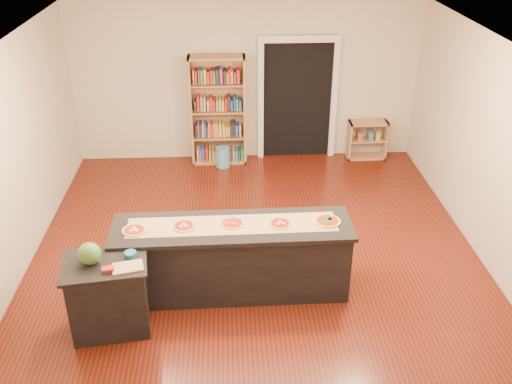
{
  "coord_description": "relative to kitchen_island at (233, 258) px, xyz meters",
  "views": [
    {
      "loc": [
        -0.33,
        -6.12,
        4.41
      ],
      "look_at": [
        0.0,
        0.2,
        1.0
      ],
      "focal_mm": 40.0,
      "sensor_mm": 36.0,
      "label": 1
    }
  ],
  "objects": [
    {
      "name": "watermelon",
      "position": [
        -1.51,
        -0.6,
        0.54
      ],
      "size": [
        0.24,
        0.24,
        0.24
      ],
      "primitive_type": "sphere",
      "color": "#144214",
      "rests_on": "side_counter"
    },
    {
      "name": "side_counter",
      "position": [
        -1.37,
        -0.6,
        -0.02
      ],
      "size": [
        0.89,
        0.65,
        0.88
      ],
      "rotation": [
        0.0,
        0.0,
        0.14
      ],
      "color": "black",
      "rests_on": "ground"
    },
    {
      "name": "package_teal",
      "position": [
        -1.11,
        -0.49,
        0.44
      ],
      "size": [
        0.13,
        0.13,
        0.05
      ],
      "primitive_type": "cylinder",
      "color": "#195966",
      "rests_on": "side_counter"
    },
    {
      "name": "cutting_board",
      "position": [
        -1.1,
        -0.71,
        0.43
      ],
      "size": [
        0.36,
        0.28,
        0.02
      ],
      "primitive_type": "cube",
      "rotation": [
        0.0,
        0.0,
        0.23
      ],
      "color": "tan",
      "rests_on": "side_counter"
    },
    {
      "name": "bookshelf",
      "position": [
        -0.19,
        3.75,
        0.49
      ],
      "size": [
        0.96,
        0.34,
        1.92
      ],
      "primitive_type": "cube",
      "color": "tan",
      "rests_on": "ground"
    },
    {
      "name": "package_red",
      "position": [
        -1.3,
        -0.76,
        0.44
      ],
      "size": [
        0.14,
        0.11,
        0.04
      ],
      "primitive_type": "cube",
      "rotation": [
        0.0,
        0.0,
        0.2
      ],
      "color": "maroon",
      "rests_on": "side_counter"
    },
    {
      "name": "waste_bin",
      "position": [
        -0.13,
        3.53,
        -0.29
      ],
      "size": [
        0.25,
        0.25,
        0.36
      ],
      "primitive_type": "cylinder",
      "color": "#539BB9",
      "rests_on": "ground"
    },
    {
      "name": "pizza_b",
      "position": [
        -0.56,
        0.01,
        0.47
      ],
      "size": [
        0.27,
        0.27,
        0.02
      ],
      "color": "tan",
      "rests_on": "kitchen_island"
    },
    {
      "name": "kitchen_island",
      "position": [
        0.0,
        0.0,
        0.0
      ],
      "size": [
        2.81,
        0.76,
        0.93
      ],
      "rotation": [
        0.0,
        0.0,
        0.01
      ],
      "color": "black",
      "rests_on": "ground"
    },
    {
      "name": "pizza_e",
      "position": [
        1.12,
        0.03,
        0.47
      ],
      "size": [
        0.29,
        0.29,
        0.02
      ],
      "color": "tan",
      "rests_on": "kitchen_island"
    },
    {
      "name": "pizza_a",
      "position": [
        -1.12,
        -0.06,
        0.47
      ],
      "size": [
        0.29,
        0.29,
        0.02
      ],
      "color": "tan",
      "rests_on": "kitchen_island"
    },
    {
      "name": "pizza_c",
      "position": [
        -0.0,
        0.04,
        0.47
      ],
      "size": [
        0.27,
        0.27,
        0.02
      ],
      "color": "tan",
      "rests_on": "kitchen_island"
    },
    {
      "name": "pizza_d",
      "position": [
        0.56,
        0.0,
        0.47
      ],
      "size": [
        0.27,
        0.27,
        0.02
      ],
      "color": "tan",
      "rests_on": "kitchen_island"
    },
    {
      "name": "kraft_paper",
      "position": [
        -0.0,
        0.02,
        0.46
      ],
      "size": [
        2.44,
        0.47,
        0.0
      ],
      "primitive_type": "cube",
      "rotation": [
        0.0,
        0.0,
        0.01
      ],
      "color": "tan",
      "rests_on": "kitchen_island"
    },
    {
      "name": "doorway",
      "position": [
        1.21,
        3.94,
        0.74
      ],
      "size": [
        1.4,
        0.09,
        2.21
      ],
      "color": "black",
      "rests_on": "room"
    },
    {
      "name": "low_shelf",
      "position": [
        2.49,
        3.78,
        -0.12
      ],
      "size": [
        0.7,
        0.3,
        0.7
      ],
      "primitive_type": "cube",
      "color": "tan",
      "rests_on": "ground"
    },
    {
      "name": "room",
      "position": [
        0.31,
        0.48,
        0.93
      ],
      "size": [
        6.0,
        7.0,
        2.8
      ],
      "color": "beige",
      "rests_on": "ground"
    }
  ]
}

